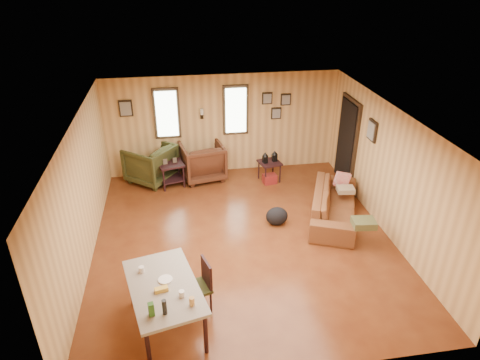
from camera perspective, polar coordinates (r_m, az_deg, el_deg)
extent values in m
cube|color=brown|center=(8.19, 0.44, -7.87)|extent=(5.50, 6.00, 0.02)
cube|color=#997C5B|center=(7.06, 0.51, 8.31)|extent=(5.50, 6.00, 0.02)
cube|color=#DFB26F|center=(10.28, -2.28, 7.44)|extent=(5.50, 0.02, 2.40)
cube|color=#DFB26F|center=(5.15, 6.15, -16.14)|extent=(5.50, 0.02, 2.40)
cube|color=#DFB26F|center=(7.66, -20.38, -1.87)|extent=(0.02, 6.00, 2.40)
cube|color=#DFB26F|center=(8.41, 19.37, 1.01)|extent=(0.02, 6.00, 2.40)
cube|color=black|center=(10.07, -9.74, 8.73)|extent=(0.60, 0.05, 1.20)
cube|color=#E0F2D1|center=(10.03, -9.74, 8.66)|extent=(0.48, 0.04, 1.06)
cube|color=black|center=(10.16, -0.59, 9.31)|extent=(0.60, 0.05, 1.20)
cube|color=#E0F2D1|center=(10.13, -0.56, 9.24)|extent=(0.48, 0.04, 1.06)
cube|color=black|center=(10.10, -5.11, 8.47)|extent=(0.07, 0.05, 0.12)
cylinder|color=silver|center=(10.00, -5.12, 9.07)|extent=(0.07, 0.07, 0.14)
cube|color=black|center=(10.07, 14.12, 4.92)|extent=(0.06, 1.00, 2.05)
cube|color=black|center=(10.05, 13.90, 4.91)|extent=(0.04, 0.82, 1.90)
cube|color=black|center=(10.22, 3.64, 10.83)|extent=(0.24, 0.04, 0.28)
cube|color=#9E998C|center=(10.19, 3.68, 10.78)|extent=(0.19, 0.02, 0.22)
cube|color=black|center=(10.34, 6.11, 10.63)|extent=(0.24, 0.04, 0.28)
cube|color=#9E998C|center=(10.31, 6.16, 10.58)|extent=(0.19, 0.02, 0.22)
cube|color=black|center=(10.39, 4.83, 8.86)|extent=(0.24, 0.04, 0.28)
cube|color=#9E998C|center=(10.36, 4.87, 8.81)|extent=(0.19, 0.02, 0.22)
cube|color=black|center=(10.07, -14.99, 9.22)|extent=(0.30, 0.04, 0.38)
cube|color=#9E998C|center=(10.05, -15.01, 9.16)|extent=(0.24, 0.02, 0.31)
cube|color=black|center=(8.89, 17.23, 6.32)|extent=(0.04, 0.34, 0.42)
cube|color=#9E998C|center=(8.88, 17.05, 6.32)|extent=(0.02, 0.27, 0.34)
imported|color=brown|center=(8.80, 12.53, -2.58)|extent=(1.38, 2.21, 0.83)
imported|color=#492516|center=(10.16, -5.05, 2.75)|extent=(1.10, 1.05, 0.98)
imported|color=#333518|center=(10.21, -11.83, 2.40)|extent=(1.30, 1.31, 0.98)
cube|color=black|center=(9.86, -9.23, 2.10)|extent=(0.66, 0.63, 0.04)
cube|color=black|center=(10.03, -9.07, 0.18)|extent=(0.60, 0.57, 0.03)
cylinder|color=black|center=(9.76, -10.10, -0.10)|extent=(0.05, 0.05, 0.54)
cylinder|color=black|center=(9.86, -7.50, 0.40)|extent=(0.05, 0.05, 0.54)
cylinder|color=black|center=(10.12, -10.68, 0.87)|extent=(0.05, 0.05, 0.54)
cylinder|color=black|center=(10.21, -8.17, 1.35)|extent=(0.05, 0.05, 0.54)
cube|color=#4E4234|center=(9.80, -9.95, 2.42)|extent=(0.10, 0.05, 0.13)
cube|color=#4E4234|center=(9.85, -8.70, 2.63)|extent=(0.09, 0.04, 0.12)
cube|color=black|center=(10.03, 3.98, 2.34)|extent=(0.57, 0.57, 0.04)
cylinder|color=black|center=(9.91, 3.42, 0.50)|extent=(0.04, 0.04, 0.47)
cylinder|color=black|center=(10.06, 5.37, 0.87)|extent=(0.04, 0.04, 0.47)
cylinder|color=black|center=(10.21, 2.52, 1.39)|extent=(0.04, 0.04, 0.47)
cylinder|color=black|center=(10.36, 4.42, 1.74)|extent=(0.04, 0.04, 0.47)
cube|color=black|center=(9.94, 3.36, 2.77)|extent=(0.12, 0.12, 0.17)
cone|color=black|center=(9.88, 3.38, 3.46)|extent=(0.17, 0.17, 0.09)
cube|color=black|center=(10.04, 4.63, 2.98)|extent=(0.12, 0.12, 0.17)
cone|color=black|center=(9.98, 4.65, 3.67)|extent=(0.17, 0.17, 0.09)
cube|color=maroon|center=(10.07, 3.97, 0.16)|extent=(0.34, 0.26, 0.22)
ellipsoid|color=black|center=(8.52, 4.93, -4.82)|extent=(0.48, 0.39, 0.38)
cube|color=#4C4F2C|center=(8.06, 16.18, -5.53)|extent=(0.44, 0.37, 0.13)
cube|color=red|center=(9.27, 13.45, 0.06)|extent=(0.37, 0.13, 0.36)
cube|color=gray|center=(9.11, 13.89, -1.25)|extent=(0.38, 0.30, 0.10)
cube|color=gray|center=(6.12, -10.15, -13.86)|extent=(1.21, 1.66, 0.05)
cylinder|color=black|center=(5.90, -12.12, -21.34)|extent=(0.07, 0.07, 0.72)
cylinder|color=black|center=(5.99, -4.60, -19.64)|extent=(0.07, 0.07, 0.72)
cylinder|color=black|center=(6.82, -14.32, -13.47)|extent=(0.07, 0.07, 0.72)
cylinder|color=black|center=(6.91, -8.02, -12.18)|extent=(0.07, 0.07, 0.72)
cylinder|color=silver|center=(5.88, -7.77, -14.79)|extent=(0.10, 0.10, 0.09)
cylinder|color=silver|center=(6.36, -12.98, -11.54)|extent=(0.10, 0.10, 0.09)
cube|color=#295A20|center=(5.67, -11.75, -16.52)|extent=(0.08, 0.08, 0.19)
cylinder|color=black|center=(5.64, -10.04, -16.34)|extent=(0.07, 0.07, 0.22)
cylinder|color=tan|center=(5.74, -6.44, -15.77)|extent=(0.09, 0.09, 0.12)
cylinder|color=silver|center=(6.18, -9.93, -12.94)|extent=(0.24, 0.24, 0.02)
cube|color=gold|center=(6.01, -10.44, -14.16)|extent=(0.19, 0.12, 0.06)
cube|color=#333518|center=(6.53, -5.79, -14.14)|extent=(0.48, 0.48, 0.05)
cube|color=black|center=(6.42, -4.47, -12.23)|extent=(0.14, 0.36, 0.42)
cylinder|color=black|center=(6.53, -6.55, -16.72)|extent=(0.04, 0.04, 0.40)
cylinder|color=black|center=(6.60, -3.90, -15.98)|extent=(0.04, 0.04, 0.40)
cylinder|color=black|center=(6.75, -7.46, -15.01)|extent=(0.04, 0.04, 0.40)
cylinder|color=black|center=(6.82, -4.90, -14.32)|extent=(0.04, 0.04, 0.40)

